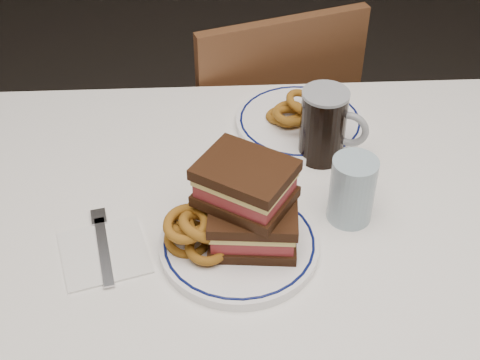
{
  "coord_description": "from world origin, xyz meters",
  "views": [
    {
      "loc": [
        -0.07,
        -0.76,
        1.51
      ],
      "look_at": [
        -0.03,
        0.01,
        0.85
      ],
      "focal_mm": 50.0,
      "sensor_mm": 36.0,
      "label": 1
    }
  ],
  "objects_px": {
    "chair_far": "(261,139)",
    "reuben_sandwich": "(249,204)",
    "beer_mug": "(325,125)",
    "main_plate": "(239,244)",
    "far_plate": "(300,122)"
  },
  "relations": [
    {
      "from": "reuben_sandwich",
      "to": "beer_mug",
      "type": "xyz_separation_m",
      "value": [
        0.15,
        0.22,
        -0.02
      ]
    },
    {
      "from": "chair_far",
      "to": "reuben_sandwich",
      "type": "height_order",
      "value": "reuben_sandwich"
    },
    {
      "from": "main_plate",
      "to": "reuben_sandwich",
      "type": "relative_size",
      "value": 1.47
    },
    {
      "from": "beer_mug",
      "to": "far_plate",
      "type": "relative_size",
      "value": 0.56
    },
    {
      "from": "beer_mug",
      "to": "far_plate",
      "type": "distance_m",
      "value": 0.12
    },
    {
      "from": "beer_mug",
      "to": "chair_far",
      "type": "bearing_deg",
      "value": 99.47
    },
    {
      "from": "main_plate",
      "to": "chair_far",
      "type": "bearing_deg",
      "value": 82.31
    },
    {
      "from": "chair_far",
      "to": "beer_mug",
      "type": "bearing_deg",
      "value": -80.53
    },
    {
      "from": "main_plate",
      "to": "far_plate",
      "type": "xyz_separation_m",
      "value": [
        0.13,
        0.32,
        -0.0
      ]
    },
    {
      "from": "reuben_sandwich",
      "to": "far_plate",
      "type": "xyz_separation_m",
      "value": [
        0.12,
        0.31,
        -0.08
      ]
    },
    {
      "from": "main_plate",
      "to": "far_plate",
      "type": "height_order",
      "value": "same"
    },
    {
      "from": "chair_far",
      "to": "main_plate",
      "type": "height_order",
      "value": "chair_far"
    },
    {
      "from": "far_plate",
      "to": "chair_far",
      "type": "bearing_deg",
      "value": 97.26
    },
    {
      "from": "main_plate",
      "to": "beer_mug",
      "type": "xyz_separation_m",
      "value": [
        0.16,
        0.22,
        0.06
      ]
    },
    {
      "from": "chair_far",
      "to": "beer_mug",
      "type": "distance_m",
      "value": 0.57
    }
  ]
}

